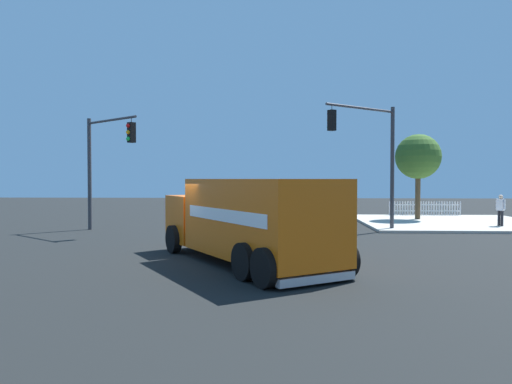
{
  "coord_description": "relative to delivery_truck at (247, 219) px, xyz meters",
  "views": [
    {
      "loc": [
        -2.3,
        16.36,
        2.67
      ],
      "look_at": [
        -1.55,
        0.77,
        2.24
      ],
      "focal_mm": 33.56,
      "sensor_mm": 36.0,
      "label": 1
    }
  ],
  "objects": [
    {
      "name": "delivery_truck",
      "position": [
        0.0,
        0.0,
        0.0
      ],
      "size": [
        6.42,
        8.07,
        2.66
      ],
      "color": "orange",
      "rests_on": "ground"
    },
    {
      "name": "traffic_light_secondary",
      "position": [
        -5.62,
        -9.02,
        2.82
      ],
      "size": [
        3.79,
        2.98,
        6.19
      ],
      "color": "#38383D",
      "rests_on": "sidewalk_corner_near"
    },
    {
      "name": "traffic_light_primary",
      "position": [
        7.88,
        -8.89,
        2.43
      ],
      "size": [
        3.4,
        2.76,
        5.82
      ],
      "color": "#38383D",
      "rests_on": "ground"
    },
    {
      "name": "shade_tree_near",
      "position": [
        -9.7,
        -15.55,
        2.62
      ],
      "size": [
        2.81,
        2.81,
        5.32
      ],
      "color": "brown",
      "rests_on": "sidewalk_corner_near"
    },
    {
      "name": "picket_fence_run",
      "position": [
        -11.17,
        -18.97,
        -0.79
      ],
      "size": [
        4.96,
        0.05,
        0.95
      ],
      "color": "silver",
      "rests_on": "sidewalk_corner_near"
    },
    {
      "name": "ground_plane",
      "position": [
        1.31,
        -1.49,
        -1.41
      ],
      "size": [
        100.0,
        100.0,
        0.0
      ],
      "primitive_type": "plane",
      "color": "black"
    },
    {
      "name": "sidewalk_corner_near",
      "position": [
        -11.17,
        -13.96,
        -1.34
      ],
      "size": [
        10.5,
        10.5,
        0.14
      ],
      "primitive_type": "cube",
      "color": "#B2ADA0",
      "rests_on": "ground"
    },
    {
      "name": "pedestrian_near_corner",
      "position": [
        -12.85,
        -11.26,
        -0.32
      ],
      "size": [
        0.37,
        0.46,
        1.67
      ],
      "color": "black",
      "rests_on": "sidewalk_corner_near"
    }
  ]
}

